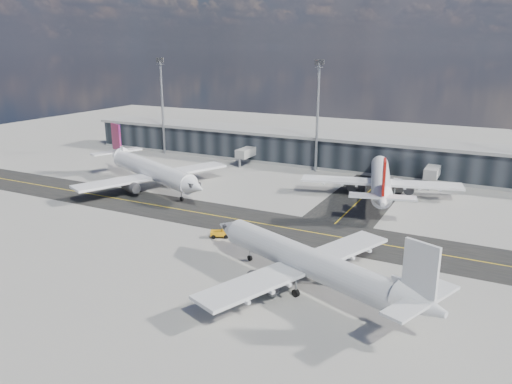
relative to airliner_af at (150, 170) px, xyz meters
The scene contains 9 objects.
ground 32.47m from the airliner_af, 26.92° to the right, with size 300.00×300.00×0.00m, color gray.
taxiway_lanes 33.11m from the airliner_af, ahead, with size 180.00×63.00×0.03m.
terminal_concourse 49.55m from the airliner_af, 54.55° to the left, with size 152.00×19.80×8.80m.
floodlight_masts 45.48m from the airliner_af, 49.36° to the left, with size 102.50×0.70×28.90m.
airliner_af is the anchor object (origin of this frame).
airliner_redtail 52.62m from the airliner_af, 18.03° to the left, with size 34.95×40.63×12.17m.
airliner_near 60.54m from the airliner_af, 31.03° to the right, with size 38.28×33.12×11.79m.
baggage_tug 37.33m from the airliner_af, 32.64° to the right, with size 3.60×2.90×2.04m.
service_van 58.65m from the airliner_af, 29.08° to the left, with size 2.76×6.00×1.67m, color white.
Camera 1 is at (44.91, -75.14, 31.92)m, focal length 35.00 mm.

